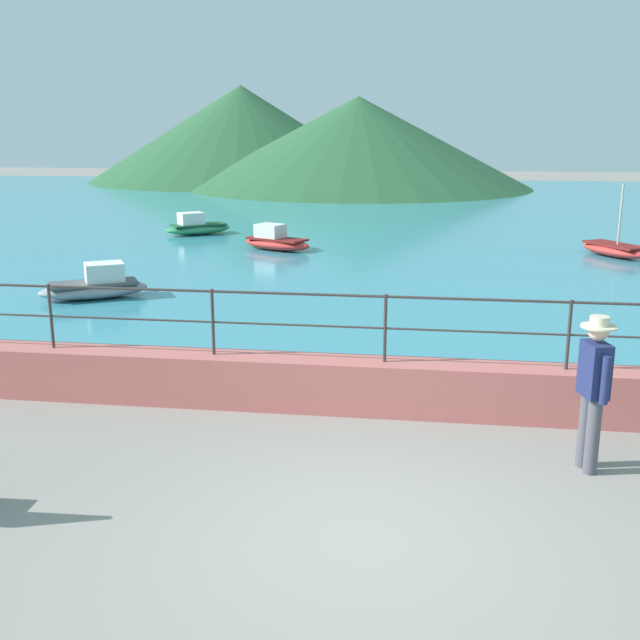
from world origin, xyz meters
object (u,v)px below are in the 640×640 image
object	(u,v)px
person_walking	(593,386)
boat_1	(96,286)
boat_3	(615,249)
boat_4	(197,227)
boat_2	(276,241)

from	to	relation	value
person_walking	boat_1	bearing A→B (deg)	141.14
person_walking	boat_3	world-z (taller)	boat_3
boat_3	person_walking	bearing A→B (deg)	-103.76
boat_1	boat_4	distance (m)	9.99
boat_1	boat_3	world-z (taller)	boat_3
boat_3	boat_4	bearing A→B (deg)	168.39
boat_1	boat_4	xyz separation A→B (m)	(-0.78, 9.96, 0.00)
boat_1	boat_2	xyz separation A→B (m)	(2.57, 7.06, 0.00)
person_walking	boat_2	size ratio (longest dim) A/B	0.71
person_walking	boat_4	distance (m)	19.70
boat_1	boat_3	xyz separation A→B (m)	(12.44, 7.25, -0.06)
boat_3	boat_4	xyz separation A→B (m)	(-13.22, 2.72, 0.06)
boat_2	boat_1	bearing A→B (deg)	-109.96
boat_3	boat_4	distance (m)	13.50
boat_3	boat_4	size ratio (longest dim) A/B	1.02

